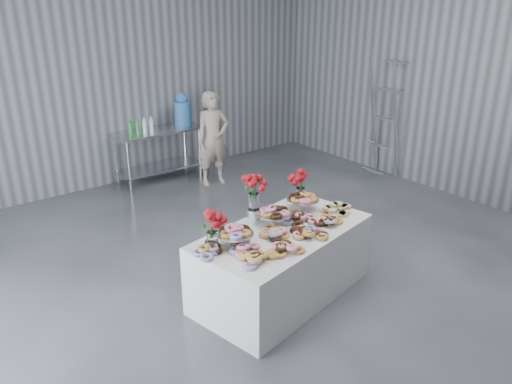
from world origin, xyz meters
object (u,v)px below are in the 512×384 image
water_jug (183,111)px  person (213,139)px  prep_table (158,146)px  display_table (282,262)px  stepladder (384,118)px

water_jug → person: (0.18, -0.64, -0.38)m
prep_table → person: size_ratio=0.97×
prep_table → person: bearing=-43.6°
display_table → water_jug: bearing=74.1°
display_table → water_jug: size_ratio=3.43×
water_jug → stepladder: size_ratio=0.27×
prep_table → water_jug: size_ratio=2.71×
person → stepladder: (2.47, -1.48, 0.26)m
display_table → stepladder: bearing=24.9°
display_table → person: person is taller
prep_table → stepladder: size_ratio=0.73×
prep_table → stepladder: (3.15, -2.13, 0.41)m
water_jug → stepladder: bearing=-38.8°
display_table → person: bearing=68.4°
water_jug → stepladder: (2.65, -2.13, -0.12)m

